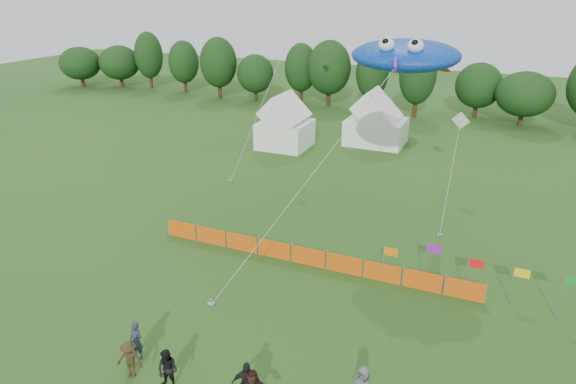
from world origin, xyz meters
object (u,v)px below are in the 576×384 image
at_px(barrier_fence, 308,257).
at_px(spectator_d, 247,384).
at_px(spectator_a, 136,341).
at_px(spectator_b, 168,370).
at_px(stingray_kite, 407,55).
at_px(tent_left, 285,126).
at_px(spectator_c, 129,360).
at_px(tent_right, 376,124).

xyz_separation_m(barrier_fence, spectator_d, (1.58, -10.01, 0.42)).
bearing_deg(spectator_a, spectator_b, -20.60).
distance_m(spectator_b, stingray_kite, 20.15).
bearing_deg(spectator_a, tent_left, 104.29).
xyz_separation_m(tent_left, spectator_c, (6.65, -29.66, -1.17)).
height_order(tent_left, spectator_c, tent_left).
relative_size(tent_right, spectator_b, 3.19).
bearing_deg(spectator_c, spectator_a, 99.41).
bearing_deg(tent_left, spectator_c, -77.37).
bearing_deg(spectator_a, tent_right, 90.06).
distance_m(tent_left, spectator_d, 31.28).
relative_size(barrier_fence, spectator_c, 11.33).
relative_size(spectator_b, spectator_c, 1.07).
distance_m(tent_left, spectator_a, 29.37).
distance_m(barrier_fence, spectator_a, 10.23).
xyz_separation_m(spectator_a, spectator_c, (0.45, -0.97, -0.05)).
bearing_deg(tent_right, spectator_b, -88.34).
relative_size(barrier_fence, spectator_b, 10.58).
bearing_deg(spectator_c, spectator_b, -13.14).
relative_size(tent_left, tent_right, 0.82).
bearing_deg(spectator_b, spectator_c, 178.39).
distance_m(spectator_c, stingray_kite, 20.68).
bearing_deg(tent_right, tent_left, -149.78).
xyz_separation_m(tent_right, spectator_b, (0.98, -33.88, -1.08)).
bearing_deg(barrier_fence, stingray_kite, 65.63).
height_order(tent_left, spectator_a, tent_left).
bearing_deg(spectator_c, spectator_d, -8.99).
xyz_separation_m(spectator_c, stingray_kite, (6.19, 17.26, 9.56)).
bearing_deg(stingray_kite, spectator_a, -112.17).
xyz_separation_m(barrier_fence, spectator_c, (-3.15, -10.54, 0.29)).
distance_m(tent_right, spectator_b, 33.92).
height_order(tent_right, barrier_fence, tent_right).
distance_m(tent_right, spectator_a, 33.02).
relative_size(barrier_fence, stingray_kite, 0.91).
bearing_deg(tent_left, tent_right, 30.22).
height_order(spectator_c, stingray_kite, stingray_kite).
height_order(tent_left, tent_right, tent_left).
xyz_separation_m(tent_right, spectator_a, (-1.17, -32.98, -1.09)).
height_order(spectator_a, stingray_kite, stingray_kite).
xyz_separation_m(tent_right, spectator_c, (-0.73, -33.95, -1.13)).
height_order(spectator_b, spectator_d, spectator_d).
xyz_separation_m(barrier_fence, stingray_kite, (3.04, 6.71, 9.85)).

